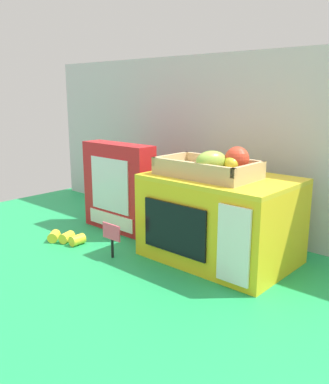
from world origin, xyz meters
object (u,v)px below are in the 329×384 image
(price_sign, at_px, (112,235))
(loose_toy_banana, at_px, (66,238))
(toy_microwave, at_px, (220,218))
(food_groups_crate, at_px, (213,167))
(cookie_set_box, at_px, (119,188))

(price_sign, xyz_separation_m, loose_toy_banana, (-0.20, -0.02, -0.05))
(toy_microwave, height_order, food_groups_crate, food_groups_crate)
(toy_microwave, xyz_separation_m, food_groups_crate, (-0.01, -0.03, 0.15))
(toy_microwave, bearing_deg, cookie_set_box, -177.72)
(food_groups_crate, distance_m, cookie_set_box, 0.41)
(cookie_set_box, bearing_deg, food_groups_crate, -1.32)
(cookie_set_box, height_order, loose_toy_banana, cookie_set_box)
(food_groups_crate, bearing_deg, loose_toy_banana, -155.51)
(food_groups_crate, height_order, price_sign, food_groups_crate)
(cookie_set_box, relative_size, loose_toy_banana, 2.37)
(cookie_set_box, bearing_deg, toy_microwave, 2.28)
(toy_microwave, bearing_deg, food_groups_crate, -109.49)
(toy_microwave, height_order, loose_toy_banana, toy_microwave)
(price_sign, bearing_deg, toy_microwave, 41.04)
(food_groups_crate, xyz_separation_m, price_sign, (-0.22, -0.17, -0.20))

